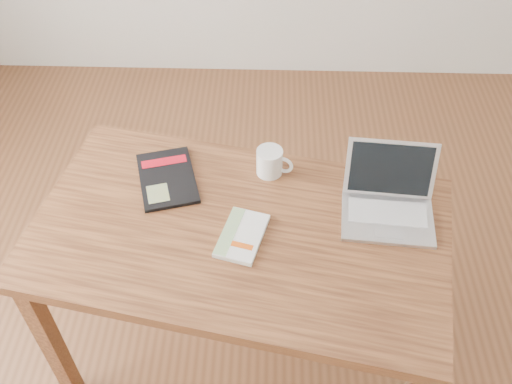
{
  "coord_description": "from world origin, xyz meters",
  "views": [
    {
      "loc": [
        -0.08,
        -1.1,
        2.09
      ],
      "look_at": [
        -0.12,
        0.09,
        0.85
      ],
      "focal_mm": 40.0,
      "sensor_mm": 36.0,
      "label": 1
    }
  ],
  "objects_px": {
    "black_guidebook": "(167,178)",
    "coffee_mug": "(270,162)",
    "white_guidebook": "(242,236)",
    "desk": "(240,246)",
    "laptop": "(389,201)"
  },
  "relations": [
    {
      "from": "black_guidebook",
      "to": "coffee_mug",
      "type": "xyz_separation_m",
      "value": [
        0.34,
        0.05,
        0.04
      ]
    },
    {
      "from": "white_guidebook",
      "to": "black_guidebook",
      "type": "distance_m",
      "value": 0.35
    },
    {
      "from": "white_guidebook",
      "to": "coffee_mug",
      "type": "relative_size",
      "value": 1.79
    },
    {
      "from": "desk",
      "to": "white_guidebook",
      "type": "relative_size",
      "value": 6.24
    },
    {
      "from": "laptop",
      "to": "desk",
      "type": "bearing_deg",
      "value": -163.7
    },
    {
      "from": "white_guidebook",
      "to": "coffee_mug",
      "type": "distance_m",
      "value": 0.3
    },
    {
      "from": "white_guidebook",
      "to": "black_guidebook",
      "type": "bearing_deg",
      "value": 152.55
    },
    {
      "from": "laptop",
      "to": "coffee_mug",
      "type": "height_order",
      "value": "laptop"
    },
    {
      "from": "coffee_mug",
      "to": "black_guidebook",
      "type": "bearing_deg",
      "value": -154.66
    },
    {
      "from": "black_guidebook",
      "to": "coffee_mug",
      "type": "height_order",
      "value": "coffee_mug"
    },
    {
      "from": "black_guidebook",
      "to": "coffee_mug",
      "type": "distance_m",
      "value": 0.35
    },
    {
      "from": "black_guidebook",
      "to": "desk",
      "type": "bearing_deg",
      "value": -55.08
    },
    {
      "from": "desk",
      "to": "coffee_mug",
      "type": "distance_m",
      "value": 0.3
    },
    {
      "from": "white_guidebook",
      "to": "black_guidebook",
      "type": "height_order",
      "value": "white_guidebook"
    },
    {
      "from": "white_guidebook",
      "to": "black_guidebook",
      "type": "relative_size",
      "value": 0.73
    }
  ]
}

